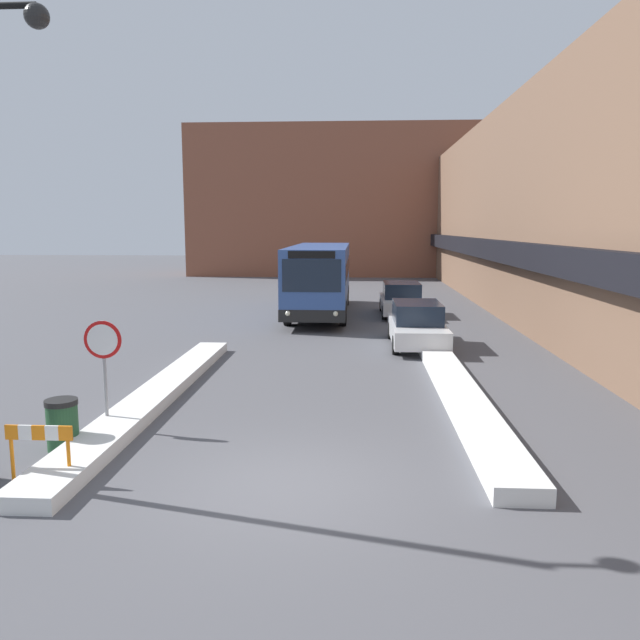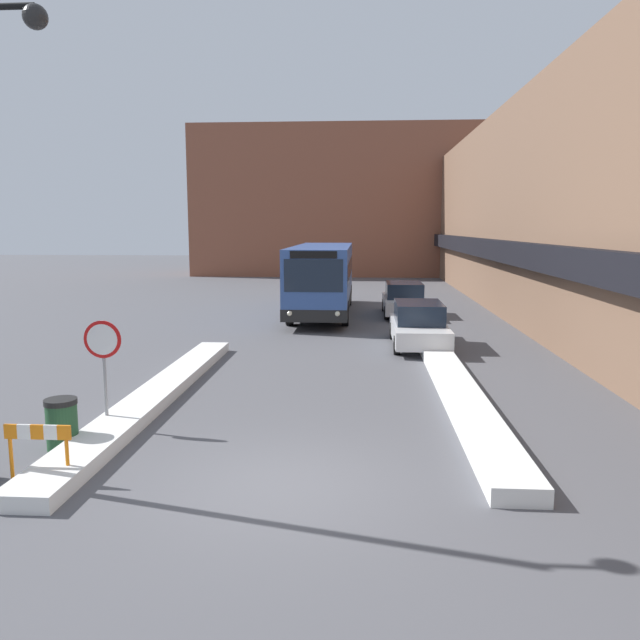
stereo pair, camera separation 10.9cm
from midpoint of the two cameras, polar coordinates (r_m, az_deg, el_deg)
The scene contains 11 objects.
ground_plane at distance 10.24m, azimuth -3.23°, elevation -14.91°, with size 160.00×160.00×0.00m, color #515156.
building_row_right at distance 34.47m, azimuth 18.87°, elevation 9.18°, with size 5.50×60.00×9.53m.
building_backdrop_far at distance 54.81m, azimuth 2.65°, elevation 10.68°, with size 26.00×8.00×12.34m.
snow_bank_left at distance 15.37m, azimuth -14.53°, elevation -6.59°, with size 0.90×12.01×0.28m.
snow_bank_right at distance 15.87m, azimuth 12.54°, elevation -5.98°, with size 0.90×12.90×0.31m.
city_bus at distance 29.17m, azimuth 0.34°, elevation 3.93°, with size 2.59×11.16×3.21m.
parked_car_front at distance 21.62m, azimuth 9.15°, elevation -0.44°, with size 1.82×4.50×1.52m.
parked_car_middle at distance 29.15m, azimuth 7.79°, elevation 1.89°, with size 1.90×4.54×1.53m.
stop_sign at distance 13.19m, azimuth -18.99°, elevation -2.69°, with size 0.76×0.08×2.23m.
trash_bin at distance 12.55m, azimuth -22.30°, elevation -8.77°, with size 0.59×0.59×0.95m.
construction_barricade at distance 11.11m, azimuth -24.12°, elevation -10.07°, with size 1.10×0.06×0.94m.
Camera 2 is at (1.24, -9.32, 4.07)m, focal length 35.00 mm.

